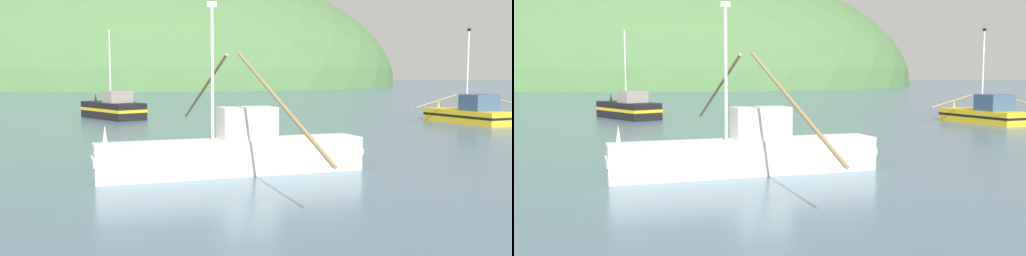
{
  "view_description": "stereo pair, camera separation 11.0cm",
  "coord_description": "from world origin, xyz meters",
  "views": [
    {
      "loc": [
        2.04,
        1.12,
        3.93
      ],
      "look_at": [
        -0.71,
        26.72,
        1.4
      ],
      "focal_mm": 40.09,
      "sensor_mm": 36.0,
      "label": 1
    },
    {
      "loc": [
        2.15,
        1.13,
        3.93
      ],
      "look_at": [
        -0.71,
        26.72,
        1.4
      ],
      "focal_mm": 40.09,
      "sensor_mm": 36.0,
      "label": 2
    }
  ],
  "objects": [
    {
      "name": "hill_far_center",
      "position": [
        -58.63,
        172.48,
        0.0
      ],
      "size": [
        165.32,
        132.26,
        74.53
      ],
      "primitive_type": "ellipsoid",
      "color": "#47703D",
      "rests_on": "ground"
    },
    {
      "name": "hill_far_left",
      "position": [
        -74.43,
        209.34,
        0.0
      ],
      "size": [
        103.18,
        82.55,
        73.58
      ],
      "primitive_type": "ellipsoid",
      "color": "#516B38",
      "rests_on": "ground"
    },
    {
      "name": "fishing_boat_white",
      "position": [
        -1.12,
        22.74,
        0.85
      ],
      "size": [
        10.18,
        15.83,
        6.54
      ],
      "rotation": [
        0.0,
        0.0,
        3.58
      ],
      "color": "white",
      "rests_on": "ground"
    },
    {
      "name": "fishing_boat_black",
      "position": [
        -15.12,
        47.77,
        0.84
      ],
      "size": [
        6.88,
        6.59,
        7.66
      ],
      "rotation": [
        0.0,
        0.0,
        2.4
      ],
      "color": "black",
      "rests_on": "ground"
    },
    {
      "name": "fishing_boat_yellow",
      "position": [
        13.82,
        46.71,
        0.75
      ],
      "size": [
        8.92,
        7.53,
        7.27
      ],
      "rotation": [
        0.0,
        0.0,
        2.1
      ],
      "color": "gold",
      "rests_on": "ground"
    }
  ]
}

